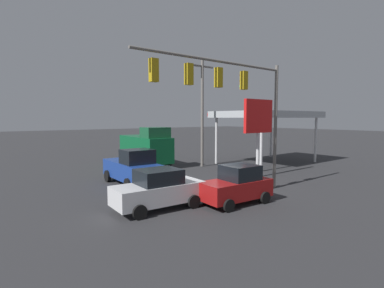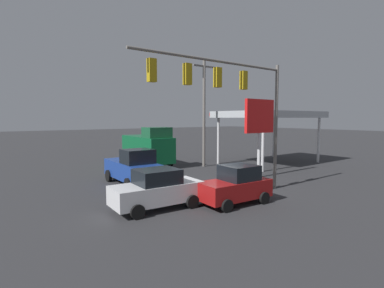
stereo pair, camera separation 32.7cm
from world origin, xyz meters
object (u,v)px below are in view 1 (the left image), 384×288
at_px(utility_pole, 202,110).
at_px(delivery_truck, 146,147).
at_px(hatchback_crossing, 237,185).
at_px(traffic_signal_assembly, 231,91).
at_px(pickup_parked, 133,168).
at_px(sedan_waiting, 159,189).
at_px(price_sign, 258,120).

relative_size(utility_pole, delivery_truck, 1.37).
xyz_separation_m(utility_pole, hatchback_crossing, (6.22, 10.11, -4.09)).
xyz_separation_m(traffic_signal_assembly, delivery_truck, (-1.99, -12.71, -4.11)).
bearing_deg(traffic_signal_assembly, delivery_truck, -98.91).
bearing_deg(pickup_parked, sedan_waiting, -12.28).
bearing_deg(sedan_waiting, utility_pole, -136.06).
height_order(hatchback_crossing, pickup_parked, pickup_parked).
relative_size(sedan_waiting, pickup_parked, 0.85).
bearing_deg(hatchback_crossing, pickup_parked, -69.44).
distance_m(utility_pole, sedan_waiting, 13.60).
bearing_deg(traffic_signal_assembly, price_sign, -153.87).
distance_m(traffic_signal_assembly, hatchback_crossing, 4.97).
relative_size(traffic_signal_assembly, utility_pole, 1.04).
bearing_deg(utility_pole, traffic_signal_assembly, 57.82).
relative_size(price_sign, pickup_parked, 1.09).
bearing_deg(utility_pole, pickup_parked, 19.14).
bearing_deg(utility_pole, sedan_waiting, 40.53).
bearing_deg(pickup_parked, hatchback_crossing, 19.35).
height_order(hatchback_crossing, delivery_truck, delivery_truck).
bearing_deg(pickup_parked, delivery_truck, 146.58).
height_order(price_sign, sedan_waiting, price_sign).
bearing_deg(delivery_truck, price_sign, 25.26).
distance_m(hatchback_crossing, delivery_truck, 13.87).
xyz_separation_m(utility_pole, sedan_waiting, (9.86, 8.43, -4.09)).
xyz_separation_m(traffic_signal_assembly, sedan_waiting, (4.08, -0.75, -4.86)).
distance_m(price_sign, hatchback_crossing, 7.99).
height_order(utility_pole, sedan_waiting, utility_pole).
bearing_deg(sedan_waiting, price_sign, -164.67).
bearing_deg(hatchback_crossing, sedan_waiting, -21.34).
bearing_deg(traffic_signal_assembly, sedan_waiting, -10.46).
xyz_separation_m(utility_pole, delivery_truck, (3.78, -3.53, -3.35)).
bearing_deg(delivery_truck, sedan_waiting, -22.69).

